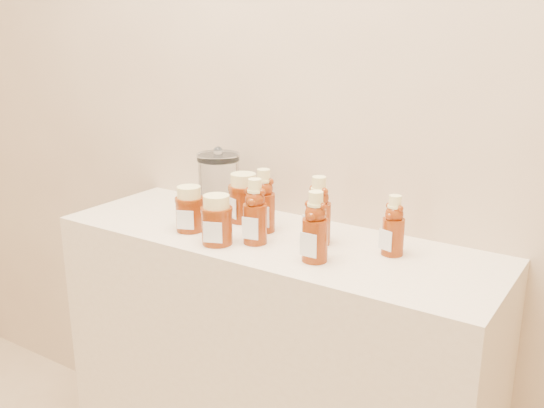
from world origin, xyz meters
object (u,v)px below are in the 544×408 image
Objects in this scene: bear_bottle_back_left at (264,196)px; honey_jar_left at (190,209)px; display_table at (272,386)px; glass_canister at (219,181)px; bear_bottle_front_left at (255,207)px.

honey_jar_left is at bearing -169.52° from bear_bottle_back_left.
bear_bottle_back_left is (-0.04, 0.03, 0.55)m from display_table.
glass_canister reaches higher than display_table.
bear_bottle_back_left is 1.01× the size of glass_canister.
bear_bottle_front_left is 0.99× the size of glass_canister.
honey_jar_left is (-0.21, -0.08, 0.51)m from display_table.
honey_jar_left is 0.64× the size of glass_canister.
glass_canister is (-0.24, 0.16, 0.00)m from bear_bottle_front_left.
glass_canister is at bearing 139.31° from bear_bottle_back_left.
bear_bottle_front_left is at bearing -98.52° from display_table.
bear_bottle_front_left is at bearing -90.61° from bear_bottle_back_left.
bear_bottle_back_left is 0.20m from honey_jar_left.
display_table is 6.29× the size of glass_canister.
glass_canister reaches higher than honey_jar_left.
bear_bottle_back_left is at bearing -19.07° from glass_canister.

